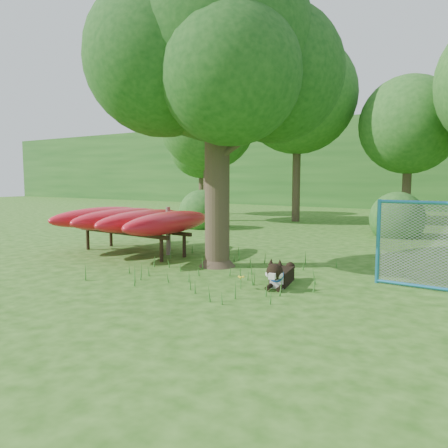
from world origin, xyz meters
The scene contains 13 objects.
ground centered at (0.00, 0.00, 0.00)m, with size 80.00×80.00×0.00m, color #215110.
oak_tree centered at (-0.29, 1.61, 4.54)m, with size 4.87×4.88×6.80m.
wooden_post centered at (-2.09, 2.11, 0.65)m, with size 0.33×0.16×1.22m.
kayak_rack centered at (-3.01, 1.79, 0.88)m, with size 3.60×3.57×1.15m.
husky_dog centered at (1.73, 0.70, 0.20)m, with size 0.50×1.26×0.56m.
wildflower_clump centered at (1.26, 0.13, 0.20)m, with size 0.11×0.11×0.25m.
bg_tree_a centered at (-6.50, 10.00, 4.48)m, with size 4.40×4.40×6.70m.
bg_tree_b centered at (-3.00, 12.00, 5.61)m, with size 5.20×5.20×8.22m.
bg_tree_c centered at (1.50, 13.00, 4.11)m, with size 4.00×4.00×6.12m.
bg_tree_f centered at (-9.00, 13.00, 3.73)m, with size 3.60×3.60×5.55m.
shrub_left centered at (-5.00, 7.50, 0.00)m, with size 1.80×1.80×1.80m, color #20541B.
shrub_mid centered at (2.00, 9.00, 0.00)m, with size 1.80×1.80×1.80m, color #20541B.
wooded_hillside centered at (0.00, 28.00, 3.00)m, with size 80.00×12.00×6.00m, color #20541B.
Camera 1 is at (5.14, -6.30, 1.94)m, focal length 35.00 mm.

